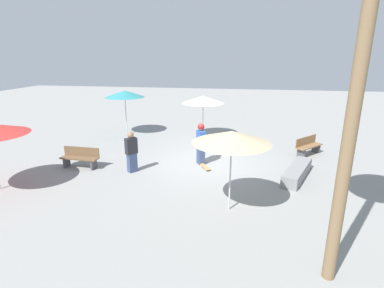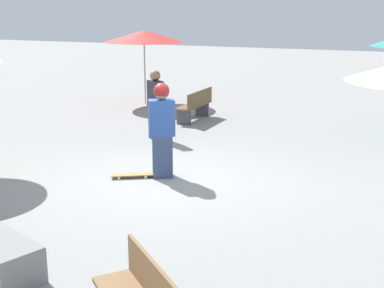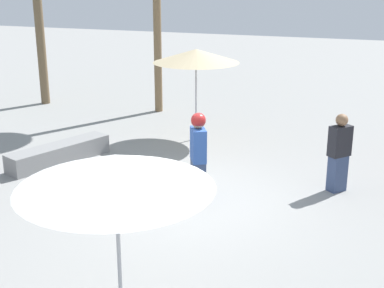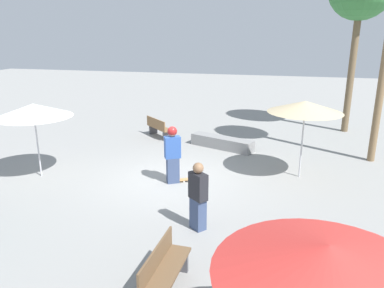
# 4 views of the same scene
# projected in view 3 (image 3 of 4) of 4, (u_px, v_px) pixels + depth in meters

# --- Properties ---
(ground_plane) EXTENTS (60.00, 60.00, 0.00)m
(ground_plane) POSITION_uv_depth(u_px,v_px,m) (187.00, 200.00, 10.80)
(ground_plane) COLOR gray
(skater_main) EXTENTS (0.46, 0.54, 1.79)m
(skater_main) POSITION_uv_depth(u_px,v_px,m) (198.00, 153.00, 10.58)
(skater_main) COLOR #38476B
(skater_main) RESTS_ON ground_plane
(skateboard) EXTENTS (0.57, 0.80, 0.07)m
(skateboard) POSITION_uv_depth(u_px,v_px,m) (195.00, 185.00, 11.39)
(skateboard) COLOR #B7844C
(skateboard) RESTS_ON ground_plane
(concrete_ledge) EXTENTS (1.49, 2.66, 0.45)m
(concrete_ledge) POSITION_uv_depth(u_px,v_px,m) (59.00, 153.00, 12.87)
(concrete_ledge) COLOR gray
(concrete_ledge) RESTS_ON ground_plane
(shade_umbrella_tan) EXTENTS (2.29, 2.29, 2.48)m
(shade_umbrella_tan) POSITION_uv_depth(u_px,v_px,m) (196.00, 56.00, 14.07)
(shade_umbrella_tan) COLOR #B7B7BC
(shade_umbrella_tan) RESTS_ON ground_plane
(shade_umbrella_white) EXTENTS (2.36, 2.36, 2.38)m
(shade_umbrella_white) POSITION_uv_depth(u_px,v_px,m) (115.00, 171.00, 6.19)
(shade_umbrella_white) COLOR #B7B7BC
(shade_umbrella_white) RESTS_ON ground_plane
(bystander_watching) EXTENTS (0.49, 0.51, 1.66)m
(bystander_watching) POSITION_uv_depth(u_px,v_px,m) (339.00, 153.00, 11.01)
(bystander_watching) COLOR #38476B
(bystander_watching) RESTS_ON ground_plane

